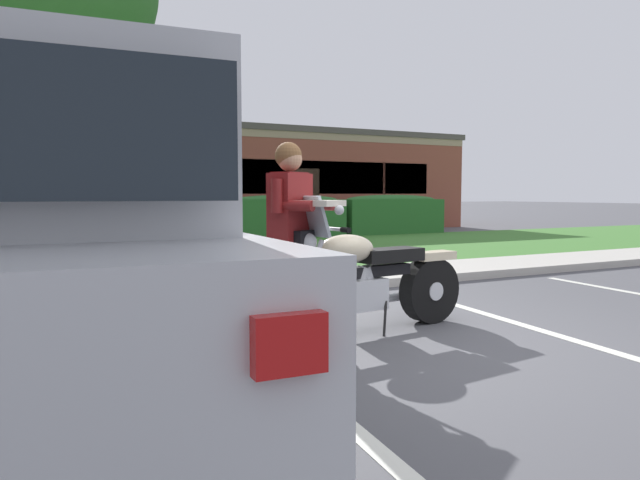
{
  "coord_description": "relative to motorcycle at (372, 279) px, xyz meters",
  "views": [
    {
      "loc": [
        -3.1,
        -3.82,
        1.27
      ],
      "look_at": [
        -0.69,
        0.89,
        0.85
      ],
      "focal_mm": 32.92,
      "sensor_mm": 36.0,
      "label": 1
    }
  ],
  "objects": [
    {
      "name": "ground_plane",
      "position": [
        0.25,
        -0.7,
        -0.49
      ],
      "size": [
        140.0,
        140.0,
        0.0
      ],
      "primitive_type": "plane",
      "color": "#4C4C51"
    },
    {
      "name": "curb_strip",
      "position": [
        0.25,
        2.15,
        -0.43
      ],
      "size": [
        60.0,
        0.2,
        0.12
      ],
      "primitive_type": "cube",
      "color": "#B7B2A8",
      "rests_on": "ground"
    },
    {
      "name": "concrete_walk",
      "position": [
        0.25,
        3.0,
        -0.45
      ],
      "size": [
        60.0,
        1.5,
        0.08
      ],
      "primitive_type": "cube",
      "color": "#B7B2A8",
      "rests_on": "ground"
    },
    {
      "name": "grass_lawn",
      "position": [
        0.25,
        6.92,
        -0.46
      ],
      "size": [
        60.0,
        6.33,
        0.06
      ],
      "primitive_type": "cube",
      "color": "#3D752D",
      "rests_on": "ground"
    },
    {
      "name": "stall_stripe_0",
      "position": [
        -1.17,
        -0.5,
        -0.49
      ],
      "size": [
        0.52,
        4.39,
        0.01
      ],
      "primitive_type": "cube",
      "rotation": [
        0.0,
        0.0,
        -0.09
      ],
      "color": "silver",
      "rests_on": "ground"
    },
    {
      "name": "stall_stripe_1",
      "position": [
        1.43,
        -0.5,
        -0.49
      ],
      "size": [
        0.52,
        4.39,
        0.01
      ],
      "primitive_type": "cube",
      "rotation": [
        0.0,
        0.0,
        -0.09
      ],
      "color": "silver",
      "rests_on": "ground"
    },
    {
      "name": "motorcycle",
      "position": [
        0.0,
        0.0,
        0.0
      ],
      "size": [
        2.24,
        0.82,
        1.26
      ],
      "color": "black",
      "rests_on": "ground"
    },
    {
      "name": "rider_person",
      "position": [
        -0.79,
        0.02,
        0.52
      ],
      "size": [
        0.6,
        0.67,
        1.7
      ],
      "color": "black",
      "rests_on": "ground"
    },
    {
      "name": "handbag",
      "position": [
        -0.71,
        -0.27,
        -0.34
      ],
      "size": [
        0.28,
        0.13,
        0.36
      ],
      "color": "black",
      "rests_on": "ground"
    },
    {
      "name": "parked_suv_adjacent",
      "position": [
        -2.88,
        -0.8,
        0.47
      ],
      "size": [
        2.17,
        4.91,
        1.86
      ],
      "color": "#B7BABF",
      "rests_on": "ground"
    },
    {
      "name": "hedge_left",
      "position": [
        -3.26,
        10.44,
        0.16
      ],
      "size": [
        3.34,
        0.9,
        1.24
      ],
      "color": "#286028",
      "rests_on": "ground"
    },
    {
      "name": "hedge_center_left",
      "position": [
        0.26,
        10.44,
        0.16
      ],
      "size": [
        3.38,
        0.9,
        1.24
      ],
      "color": "#286028",
      "rests_on": "ground"
    },
    {
      "name": "hedge_center_right",
      "position": [
        3.77,
        10.44,
        0.16
      ],
      "size": [
        3.33,
        0.9,
        1.24
      ],
      "color": "#286028",
      "rests_on": "ground"
    },
    {
      "name": "hedge_right",
      "position": [
        7.28,
        10.44,
        0.16
      ],
      "size": [
        3.32,
        0.9,
        1.24
      ],
      "color": "#286028",
      "rests_on": "ground"
    },
    {
      "name": "brick_building",
      "position": [
        1.2,
        17.2,
        1.26
      ],
      "size": [
        22.24,
        8.49,
        3.5
      ],
      "color": "brown",
      "rests_on": "ground"
    }
  ]
}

